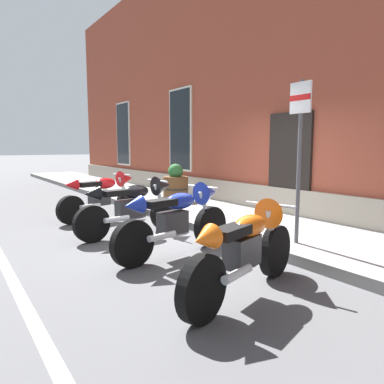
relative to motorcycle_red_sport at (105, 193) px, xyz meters
The scene contains 10 objects.
ground_plane 2.64m from the motorcycle_red_sport, 20.98° to the left, with size 140.00×140.00×0.00m, color #4C4C4F.
sidewalk 3.21m from the motorcycle_red_sport, 40.71° to the left, with size 31.82×2.30×0.15m, color slate.
lane_stripe 3.36m from the motorcycle_red_sport, 43.39° to the right, with size 31.82×0.12×0.01m, color silver.
brick_pub_facade 7.74m from the motorcycle_red_sport, 70.23° to the left, with size 25.82×7.06×7.21m.
motorcycle_red_sport is the anchor object (origin of this frame).
motorcycle_black_sport 1.70m from the motorcycle_red_sport, ahead, with size 0.62×2.13×1.03m.
motorcycle_blue_sport 3.16m from the motorcycle_red_sport, ahead, with size 0.67×2.13×1.05m.
motorcycle_orange_sport 4.79m from the motorcycle_red_sport, ahead, with size 0.86×2.08×0.99m.
parking_sign 4.46m from the motorcycle_red_sport, 19.34° to the left, with size 0.36×0.07×2.38m.
barrel_planter 2.30m from the motorcycle_red_sport, 105.39° to the left, with size 0.70×0.70×0.98m.
Camera 1 is at (5.12, -3.75, 1.58)m, focal length 33.57 mm.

